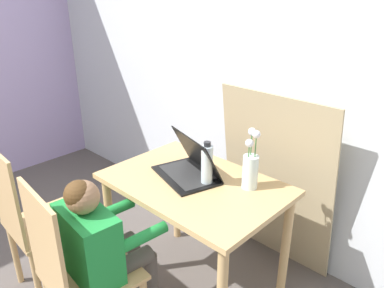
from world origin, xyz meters
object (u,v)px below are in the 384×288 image
(person_seated, at_px, (101,243))
(laptop, at_px, (190,166))
(chair_spare, at_px, (34,221))
(water_bottle, at_px, (207,165))
(chair_occupied, at_px, (77,274))
(flower_vase, at_px, (251,167))

(person_seated, xyz_separation_m, laptop, (0.01, 0.60, 0.19))
(person_seated, bearing_deg, chair_spare, 13.18)
(laptop, xyz_separation_m, water_bottle, (0.13, -0.01, 0.06))
(chair_occupied, distance_m, chair_spare, 0.55)
(person_seated, height_order, flower_vase, flower_vase)
(chair_spare, bearing_deg, person_seated, -168.78)
(laptop, bearing_deg, flower_vase, 36.50)
(water_bottle, bearing_deg, chair_spare, -136.66)
(chair_occupied, distance_m, water_bottle, 0.82)
(chair_spare, relative_size, person_seated, 1.01)
(flower_vase, bearing_deg, water_bottle, -145.42)
(chair_spare, relative_size, laptop, 2.21)
(chair_spare, bearing_deg, chair_occupied, 177.64)
(person_seated, relative_size, water_bottle, 3.89)
(person_seated, relative_size, flower_vase, 2.90)
(flower_vase, xyz_separation_m, water_bottle, (-0.19, -0.13, -0.01))
(person_seated, height_order, laptop, laptop)
(chair_spare, bearing_deg, laptop, -126.82)
(chair_spare, relative_size, water_bottle, 3.92)
(flower_vase, bearing_deg, laptop, -160.37)
(chair_spare, height_order, laptop, laptop)
(flower_vase, bearing_deg, person_seated, -114.87)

